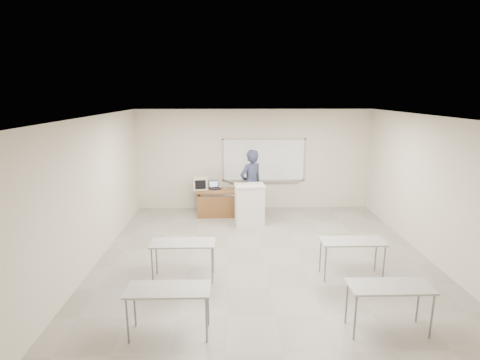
{
  "coord_description": "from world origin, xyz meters",
  "views": [
    {
      "loc": [
        -0.7,
        -7.06,
        3.44
      ],
      "look_at": [
        -0.46,
        2.2,
        1.29
      ],
      "focal_mm": 28.0,
      "sensor_mm": 36.0,
      "label": 1
    }
  ],
  "objects_px": {
    "podium": "(249,204)",
    "laptop": "(215,187)",
    "presenter": "(251,184)",
    "crt_monitor": "(200,183)",
    "whiteboard": "(264,160)",
    "mouse": "(226,189)",
    "keyboard": "(244,183)",
    "instructor_desk": "(219,199)"
  },
  "relations": [
    {
      "from": "instructor_desk",
      "to": "keyboard",
      "type": "height_order",
      "value": "keyboard"
    },
    {
      "from": "mouse",
      "to": "keyboard",
      "type": "distance_m",
      "value": 0.98
    },
    {
      "from": "whiteboard",
      "to": "podium",
      "type": "bearing_deg",
      "value": -108.81
    },
    {
      "from": "podium",
      "to": "laptop",
      "type": "xyz_separation_m",
      "value": [
        -0.94,
        0.95,
        0.25
      ]
    },
    {
      "from": "podium",
      "to": "whiteboard",
      "type": "bearing_deg",
      "value": 65.9
    },
    {
      "from": "whiteboard",
      "to": "mouse",
      "type": "xyz_separation_m",
      "value": [
        -1.14,
        -0.62,
        -0.71
      ]
    },
    {
      "from": "whiteboard",
      "to": "keyboard",
      "type": "height_order",
      "value": "whiteboard"
    },
    {
      "from": "keyboard",
      "to": "presenter",
      "type": "bearing_deg",
      "value": 49.52
    },
    {
      "from": "laptop",
      "to": "whiteboard",
      "type": "bearing_deg",
      "value": -3.53
    },
    {
      "from": "keyboard",
      "to": "crt_monitor",
      "type": "bearing_deg",
      "value": 130.52
    },
    {
      "from": "laptop",
      "to": "presenter",
      "type": "distance_m",
      "value": 1.1
    },
    {
      "from": "presenter",
      "to": "crt_monitor",
      "type": "bearing_deg",
      "value": -48.42
    },
    {
      "from": "whiteboard",
      "to": "mouse",
      "type": "relative_size",
      "value": 25.43
    },
    {
      "from": "instructor_desk",
      "to": "crt_monitor",
      "type": "xyz_separation_m",
      "value": [
        -0.55,
        0.23,
        0.41
      ]
    },
    {
      "from": "laptop",
      "to": "crt_monitor",
      "type": "bearing_deg",
      "value": 160.33
    },
    {
      "from": "laptop",
      "to": "mouse",
      "type": "distance_m",
      "value": 0.32
    },
    {
      "from": "laptop",
      "to": "instructor_desk",
      "type": "bearing_deg",
      "value": -92.33
    },
    {
      "from": "instructor_desk",
      "to": "keyboard",
      "type": "xyz_separation_m",
      "value": [
        0.69,
        -0.61,
        0.59
      ]
    },
    {
      "from": "whiteboard",
      "to": "instructor_desk",
      "type": "relative_size",
      "value": 1.94
    },
    {
      "from": "presenter",
      "to": "laptop",
      "type": "bearing_deg",
      "value": -55.92
    },
    {
      "from": "mouse",
      "to": "crt_monitor",
      "type": "bearing_deg",
      "value": 164.86
    },
    {
      "from": "mouse",
      "to": "presenter",
      "type": "relative_size",
      "value": 0.05
    },
    {
      "from": "whiteboard",
      "to": "podium",
      "type": "height_order",
      "value": "whiteboard"
    },
    {
      "from": "podium",
      "to": "crt_monitor",
      "type": "distance_m",
      "value": 1.71
    },
    {
      "from": "crt_monitor",
      "to": "laptop",
      "type": "distance_m",
      "value": 0.47
    },
    {
      "from": "instructor_desk",
      "to": "podium",
      "type": "distance_m",
      "value": 1.09
    },
    {
      "from": "whiteboard",
      "to": "presenter",
      "type": "relative_size",
      "value": 1.27
    },
    {
      "from": "presenter",
      "to": "mouse",
      "type": "bearing_deg",
      "value": -57.31
    },
    {
      "from": "podium",
      "to": "crt_monitor",
      "type": "height_order",
      "value": "crt_monitor"
    },
    {
      "from": "whiteboard",
      "to": "laptop",
      "type": "distance_m",
      "value": 1.68
    },
    {
      "from": "podium",
      "to": "keyboard",
      "type": "distance_m",
      "value": 0.58
    },
    {
      "from": "crt_monitor",
      "to": "keyboard",
      "type": "distance_m",
      "value": 1.51
    },
    {
      "from": "laptop",
      "to": "podium",
      "type": "bearing_deg",
      "value": -68.42
    },
    {
      "from": "crt_monitor",
      "to": "keyboard",
      "type": "relative_size",
      "value": 0.95
    },
    {
      "from": "presenter",
      "to": "instructor_desk",
      "type": "bearing_deg",
      "value": -43.1
    },
    {
      "from": "mouse",
      "to": "presenter",
      "type": "bearing_deg",
      "value": -33.16
    },
    {
      "from": "instructor_desk",
      "to": "keyboard",
      "type": "distance_m",
      "value": 1.1
    },
    {
      "from": "whiteboard",
      "to": "presenter",
      "type": "bearing_deg",
      "value": -115.08
    },
    {
      "from": "crt_monitor",
      "to": "laptop",
      "type": "height_order",
      "value": "crt_monitor"
    },
    {
      "from": "mouse",
      "to": "keyboard",
      "type": "xyz_separation_m",
      "value": [
        0.49,
        -0.77,
        0.34
      ]
    },
    {
      "from": "mouse",
      "to": "keyboard",
      "type": "relative_size",
      "value": 0.21
    },
    {
      "from": "laptop",
      "to": "mouse",
      "type": "height_order",
      "value": "laptop"
    }
  ]
}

